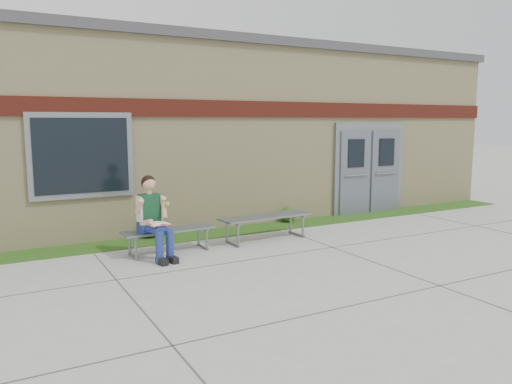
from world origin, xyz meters
TOP-DOWN VIEW (x-y plane):
  - ground at (0.00, 0.00)m, footprint 80.00×80.00m
  - grass_strip at (0.00, 2.60)m, footprint 16.00×0.80m
  - school_building at (-0.00, 5.99)m, footprint 16.20×6.22m
  - bench_left at (-1.80, 1.62)m, footprint 1.67×0.52m
  - bench_right at (0.20, 1.62)m, footprint 1.93×0.65m
  - girl at (-2.13, 1.41)m, footprint 0.57×0.92m
  - shrub_mid at (-1.77, 2.85)m, footprint 0.43×0.43m
  - shrub_east at (1.51, 2.85)m, footprint 0.34×0.34m

SIDE VIEW (x-z plane):
  - ground at x=0.00m, z-range 0.00..0.00m
  - grass_strip at x=0.00m, z-range 0.00..0.02m
  - shrub_east at x=1.51m, z-range 0.02..0.36m
  - shrub_mid at x=-1.77m, z-range 0.02..0.45m
  - bench_left at x=-1.80m, z-range 0.12..0.54m
  - bench_right at x=0.20m, z-range 0.13..0.63m
  - girl at x=-2.13m, z-range 0.01..1.43m
  - school_building at x=0.00m, z-range 0.00..4.20m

